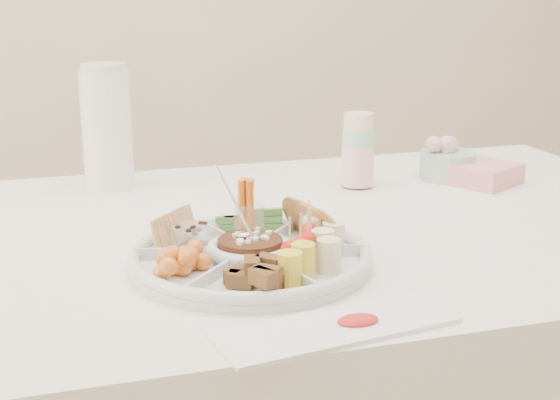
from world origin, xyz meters
name	(u,v)px	position (x,y,z in m)	size (l,w,h in m)	color
dining_table	(329,399)	(0.00, 0.00, 0.38)	(1.52, 1.02, 0.76)	white
party_tray	(250,253)	(-0.21, -0.19, 0.78)	(0.38, 0.38, 0.04)	silver
bean_dip	(250,248)	(-0.21, -0.19, 0.79)	(0.10, 0.10, 0.04)	#4A1D11
tortillas	(317,226)	(-0.09, -0.15, 0.80)	(0.10, 0.10, 0.06)	#B38038
carrot_cucumber	(249,205)	(-0.18, -0.06, 0.82)	(0.10, 0.10, 0.09)	orange
pita_raisins	(181,228)	(-0.31, -0.10, 0.80)	(0.11, 0.11, 0.06)	tan
cherries	(176,260)	(-0.34, -0.23, 0.79)	(0.12, 0.12, 0.05)	orange
granola_chunks	(252,275)	(-0.24, -0.32, 0.79)	(0.10, 0.10, 0.04)	brown
banana_tomato	(326,243)	(-0.12, -0.28, 0.82)	(0.12, 0.12, 0.10)	#D2C97C
cup_stack	(358,143)	(0.14, 0.22, 0.86)	(0.07, 0.07, 0.20)	white
thermos	(107,126)	(-0.38, 0.37, 0.90)	(0.11, 0.11, 0.28)	white
flower_bowl	(448,159)	(0.37, 0.23, 0.80)	(0.13, 0.13, 0.09)	#9BB8A3
napkin_stack	(485,174)	(0.42, 0.16, 0.78)	(0.14, 0.12, 0.05)	pink
placemat	(336,327)	(-0.17, -0.45, 0.76)	(0.32, 0.11, 0.01)	white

